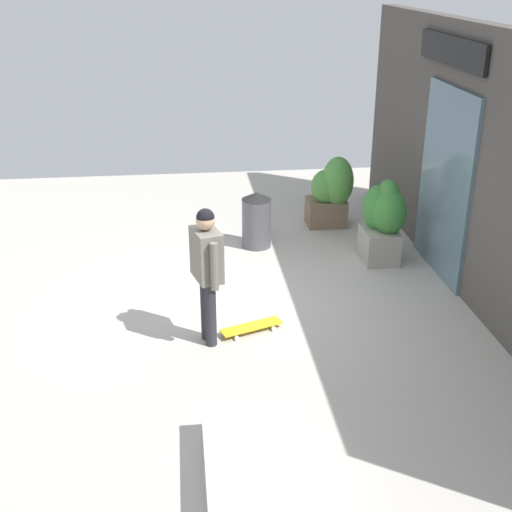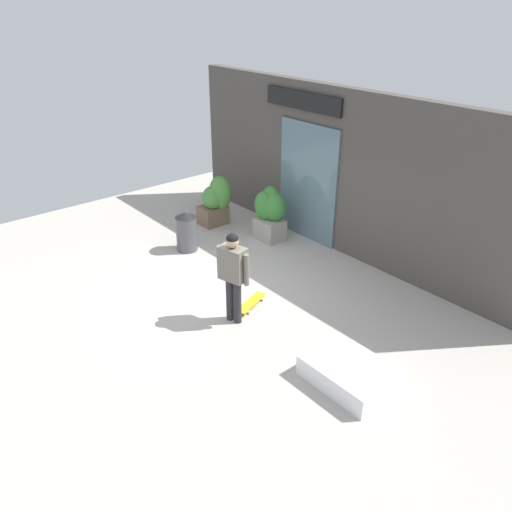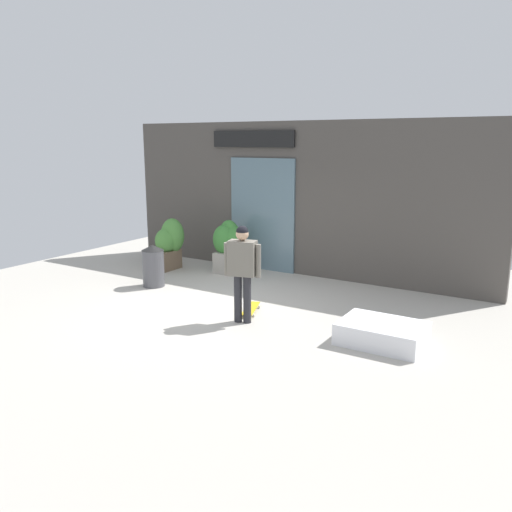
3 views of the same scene
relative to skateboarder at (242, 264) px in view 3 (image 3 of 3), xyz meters
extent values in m
plane|color=#B2ADA3|center=(-0.80, 0.28, -0.99)|extent=(12.00, 12.00, 0.00)
cube|color=#4C4742|center=(-0.80, 3.45, 0.69)|extent=(8.82, 0.25, 3.37)
cube|color=slate|center=(-1.61, 3.30, 0.29)|extent=(1.67, 0.06, 2.57)
cube|color=black|center=(-1.85, 3.28, 1.99)|extent=(2.12, 0.05, 0.37)
cylinder|color=#28282D|center=(-0.08, -0.02, -0.59)|extent=(0.13, 0.13, 0.81)
cylinder|color=#28282D|center=(0.08, 0.02, -0.59)|extent=(0.13, 0.13, 0.81)
cube|color=#6B665B|center=(0.00, 0.00, 0.10)|extent=(0.50, 0.37, 0.57)
cylinder|color=#6B665B|center=(-0.26, -0.07, 0.07)|extent=(0.09, 0.09, 0.54)
cylinder|color=#6B665B|center=(0.26, 0.07, 0.07)|extent=(0.09, 0.09, 0.54)
sphere|color=tan|center=(0.00, 0.00, 0.50)|extent=(0.21, 0.21, 0.21)
sphere|color=black|center=(0.00, 0.00, 0.53)|extent=(0.20, 0.20, 0.20)
cube|color=gold|center=(-0.16, 0.51, -0.92)|extent=(0.44, 0.78, 0.02)
cylinder|color=silver|center=(-0.35, 0.70, -0.96)|extent=(0.05, 0.06, 0.05)
cylinder|color=silver|center=(-0.15, 0.77, -0.96)|extent=(0.05, 0.06, 0.05)
cylinder|color=silver|center=(-0.18, 0.24, -0.96)|extent=(0.05, 0.06, 0.05)
cylinder|color=silver|center=(0.02, 0.32, -0.96)|extent=(0.05, 0.06, 0.05)
cube|color=brown|center=(-3.55, 2.12, -0.77)|extent=(0.49, 0.63, 0.45)
ellipsoid|color=#4C8C3D|center=(-3.43, 2.27, -0.20)|extent=(0.57, 0.51, 0.80)
ellipsoid|color=#4C8C3D|center=(-3.49, 2.09, -0.31)|extent=(0.49, 0.49, 0.56)
cube|color=gray|center=(-2.03, 2.58, -0.75)|extent=(0.63, 0.48, 0.48)
ellipsoid|color=#387A33|center=(-2.00, 2.69, -0.23)|extent=(0.58, 0.49, 0.66)
ellipsoid|color=#387A33|center=(-2.12, 2.69, -0.18)|extent=(0.54, 0.38, 0.78)
ellipsoid|color=#387A33|center=(-2.17, 2.56, -0.23)|extent=(0.53, 0.40, 0.67)
cylinder|color=#4C4C51|center=(-2.76, 0.87, -0.61)|extent=(0.44, 0.44, 0.76)
cone|color=black|center=(-2.76, 0.87, -0.18)|extent=(0.45, 0.45, 0.11)
cube|color=white|center=(2.27, 0.30, -0.83)|extent=(1.22, 0.90, 0.32)
camera|label=1|loc=(6.72, -0.23, 3.02)|focal=46.98mm
camera|label=2|loc=(5.76, -4.35, 3.97)|focal=35.84mm
camera|label=3|loc=(4.50, -6.88, 1.97)|focal=36.57mm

